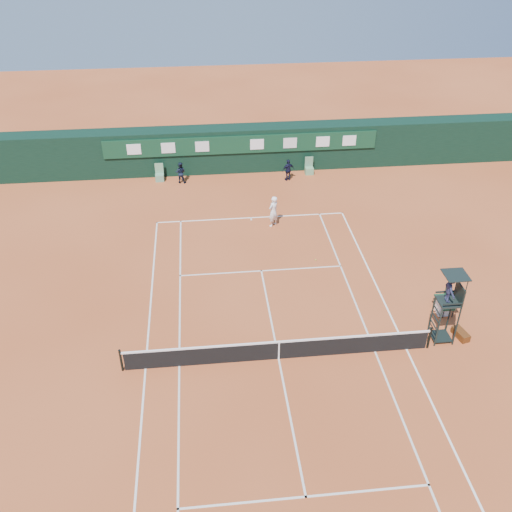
{
  "coord_description": "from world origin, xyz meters",
  "views": [
    {
      "loc": [
        -2.76,
        -17.21,
        16.68
      ],
      "look_at": [
        -0.32,
        6.0,
        1.2
      ],
      "focal_mm": 40.0,
      "sensor_mm": 36.0,
      "label": 1
    }
  ],
  "objects_px": {
    "player": "(273,211)",
    "tennis_net": "(279,350)",
    "umpire_chair": "(450,294)",
    "player_bench": "(447,300)",
    "cooler": "(443,307)"
  },
  "relations": [
    {
      "from": "umpire_chair",
      "to": "cooler",
      "type": "relative_size",
      "value": 5.3
    },
    {
      "from": "umpire_chair",
      "to": "player_bench",
      "type": "xyz_separation_m",
      "value": [
        1.0,
        1.91,
        -1.86
      ]
    },
    {
      "from": "player",
      "to": "tennis_net",
      "type": "bearing_deg",
      "value": 42.57
    },
    {
      "from": "umpire_chair",
      "to": "player_bench",
      "type": "bearing_deg",
      "value": 62.36
    },
    {
      "from": "cooler",
      "to": "tennis_net",
      "type": "bearing_deg",
      "value": -164.5
    },
    {
      "from": "tennis_net",
      "to": "umpire_chair",
      "type": "xyz_separation_m",
      "value": [
        7.13,
        0.49,
        1.95
      ]
    },
    {
      "from": "tennis_net",
      "to": "player_bench",
      "type": "relative_size",
      "value": 10.75
    },
    {
      "from": "cooler",
      "to": "player",
      "type": "distance_m",
      "value": 10.98
    },
    {
      "from": "umpire_chair",
      "to": "cooler",
      "type": "bearing_deg",
      "value": 65.62
    },
    {
      "from": "cooler",
      "to": "player",
      "type": "xyz_separation_m",
      "value": [
        -6.72,
        8.67,
        0.61
      ]
    },
    {
      "from": "umpire_chair",
      "to": "player_bench",
      "type": "distance_m",
      "value": 2.85
    },
    {
      "from": "tennis_net",
      "to": "umpire_chair",
      "type": "bearing_deg",
      "value": 3.91
    },
    {
      "from": "tennis_net",
      "to": "player_bench",
      "type": "height_order",
      "value": "same"
    },
    {
      "from": "tennis_net",
      "to": "player",
      "type": "bearing_deg",
      "value": 83.79
    },
    {
      "from": "tennis_net",
      "to": "player",
      "type": "xyz_separation_m",
      "value": [
        1.18,
        10.86,
        0.43
      ]
    }
  ]
}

